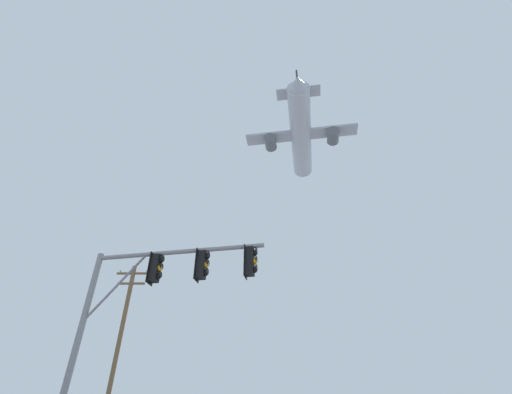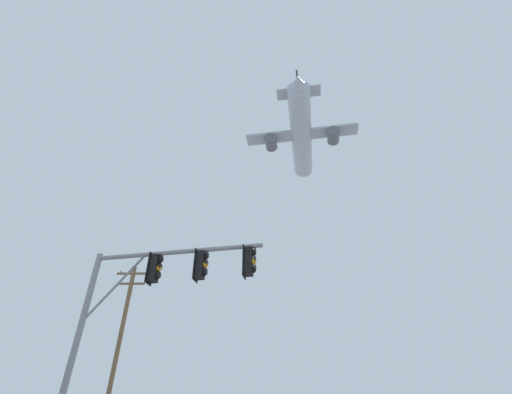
% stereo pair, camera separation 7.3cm
% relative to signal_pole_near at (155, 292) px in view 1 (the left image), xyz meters
% --- Properties ---
extents(signal_pole_near, '(5.80, 1.23, 6.46)m').
position_rel_signal_pole_near_xyz_m(signal_pole_near, '(0.00, 0.00, 0.00)').
color(signal_pole_near, gray).
rests_on(signal_pole_near, ground).
extents(utility_pole, '(2.20, 0.28, 10.49)m').
position_rel_signal_pole_near_xyz_m(utility_pole, '(-5.16, 11.41, 0.56)').
color(utility_pole, brown).
rests_on(utility_pole, ground).
extents(airplane, '(16.36, 21.17, 5.76)m').
position_rel_signal_pole_near_xyz_m(airplane, '(9.71, 27.00, 32.51)').
color(airplane, '#B7BCC6').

